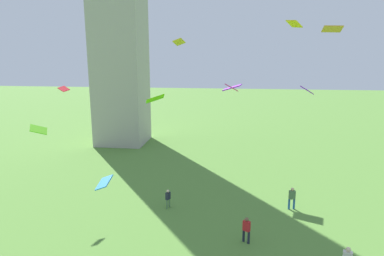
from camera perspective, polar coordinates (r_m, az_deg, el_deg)
name	(u,v)px	position (r m, az deg, el deg)	size (l,w,h in m)	color
person_2	(168,198)	(27.10, -4.12, -11.79)	(0.38, 0.46, 1.55)	#51754C
person_4	(246,228)	(22.76, 9.28, -16.57)	(0.52, 0.48, 1.76)	#1E2333
person_5	(292,197)	(27.93, 16.71, -11.23)	(0.55, 0.35, 1.80)	#235693
kite_flying_0	(179,42)	(29.59, -2.23, 14.48)	(1.02, 1.21, 0.65)	gold
kite_flying_1	(307,90)	(30.56, 19.04, 6.14)	(1.19, 1.35, 0.76)	purple
kite_flying_2	(155,99)	(22.13, -6.33, 4.98)	(1.34, 1.25, 0.71)	#6EEB0B
kite_flying_3	(39,130)	(25.79, -24.74, -0.24)	(1.21, 1.27, 0.77)	#61D81E
kite_flying_4	(332,29)	(19.91, 22.85, 15.33)	(1.00, 0.68, 0.34)	gold
kite_flying_5	(294,24)	(18.48, 17.04, 16.66)	(0.82, 0.98, 0.43)	yellow
kite_flying_6	(104,182)	(20.77, -14.78, -8.98)	(0.80, 1.26, 0.70)	#2F88C8
kite_flying_7	(232,87)	(32.32, 6.88, 6.89)	(1.90, 1.55, 0.68)	#A02DE2
kite_flying_8	(64,89)	(31.02, -21.06, 6.26)	(0.71, 0.97, 0.47)	red
kite_flying_9	(232,88)	(28.42, 6.77, 6.87)	(1.18, 1.45, 0.74)	#CF1C71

